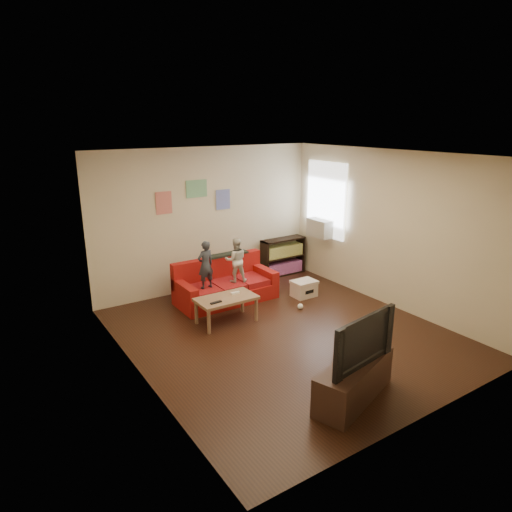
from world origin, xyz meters
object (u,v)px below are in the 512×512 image
child_a (206,265)px  bookshelf (283,258)px  file_box (304,288)px  child_b (236,260)px  tv_stand (354,380)px  sofa (225,286)px  coffee_table (226,301)px  television (357,338)px

child_a → bookshelf: (2.20, 0.75, -0.45)m
file_box → child_a: bearing=164.5°
child_b → tv_stand: bearing=105.8°
child_a → bookshelf: size_ratio=0.86×
sofa → bookshelf: size_ratio=1.83×
bookshelf → coffee_table: bearing=-146.7°
bookshelf → child_a: bearing=-161.1°
tv_stand → child_a: bearing=74.4°
child_b → tv_stand: (-0.40, -3.35, -0.54)m
coffee_table → bookshelf: bearing=33.3°
child_b → coffee_table: size_ratio=0.84×
sofa → television: bearing=-94.1°
child_b → bookshelf: child_b is taller
child_b → coffee_table: (-0.60, -0.69, -0.41)m
tv_stand → file_box: bearing=42.1°
television → file_box: bearing=51.9°
child_a → tv_stand: 3.41m
child_a → coffee_table: (0.00, -0.69, -0.42)m
coffee_table → tv_stand: 2.67m
coffee_table → bookshelf: 2.63m
child_b → tv_stand: 3.42m
coffee_table → file_box: coffee_table is taller
file_box → tv_stand: size_ratio=0.35×
child_a → coffee_table: size_ratio=0.87×
child_a → television: child_a is taller
child_a → bookshelf: bearing=-168.3°
bookshelf → sofa: bearing=-161.3°
child_a → file_box: 1.95m
child_b → bookshelf: 1.82m
child_a → television: bearing=86.2°
bookshelf → tv_stand: bearing=-116.0°
tv_stand → sofa: bearing=66.8°
bookshelf → file_box: bookshelf is taller
coffee_table → child_a: bearing=90.1°
coffee_table → file_box: bearing=6.5°
bookshelf → file_box: 1.33m
coffee_table → television: 2.70m
sofa → bookshelf: bearing=18.7°
child_b → file_box: child_b is taller
child_a → bookshelf: child_a is taller
sofa → coffee_table: (-0.45, -0.85, 0.11)m
file_box → bookshelf: bearing=71.0°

